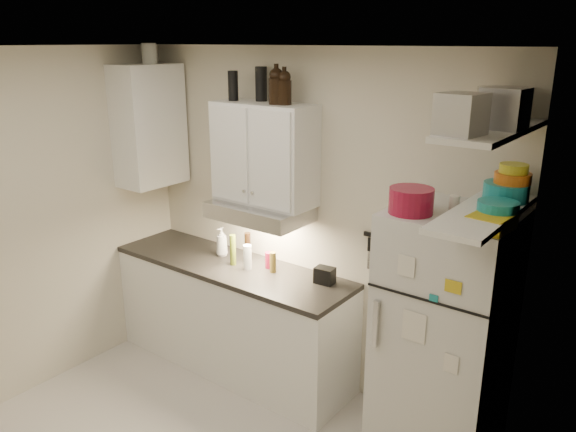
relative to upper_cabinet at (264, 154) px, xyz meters
The scene contains 35 objects.
ceiling 1.58m from the upper_cabinet, 77.33° to the right, with size 3.20×3.00×0.02m, color white.
back_wall 0.63m from the upper_cabinet, 30.26° to the left, with size 3.20×0.02×2.60m, color beige.
left_wall 1.94m from the upper_cabinet, 134.46° to the right, with size 0.02×3.00×2.60m, color beige.
right_wall 2.39m from the upper_cabinet, 34.95° to the right, with size 0.02×3.00×2.60m, color beige.
base_cabinet 1.41m from the upper_cabinet, 151.63° to the right, with size 2.10×0.60×0.88m, color white.
countertop 0.97m from the upper_cabinet, 151.63° to the right, with size 2.10×0.62×0.04m, color black.
upper_cabinet is the anchor object (origin of this frame).
side_cabinet 1.15m from the upper_cabinet, behind, with size 0.33×0.55×1.00m, color white.
range_hood 0.44m from the upper_cabinet, 90.00° to the right, with size 0.76×0.46×0.12m, color silver.
fridge 1.84m from the upper_cabinet, ahead, with size 0.70×0.68×1.70m, color silver.
shelf_hi 1.82m from the upper_cabinet, 10.05° to the right, with size 0.30×0.95×0.03m, color white.
shelf_lo 1.78m from the upper_cabinet, 10.05° to the right, with size 0.30×0.95×0.03m, color white.
knife_strip 1.13m from the upper_cabinet, ahead, with size 0.42×0.02×0.03m, color black.
dutch_oven 1.40m from the upper_cabinet, 14.60° to the right, with size 0.25×0.25×0.15m, color maroon.
book_stack 1.85m from the upper_cabinet, 11.56° to the right, with size 0.19×0.24×0.08m, color gold.
spice_jar 1.56m from the upper_cabinet, ahead, with size 0.06×0.06×0.10m, color silver.
stock_pot 1.74m from the upper_cabinet, ahead, with size 0.25×0.25×0.18m, color silver.
tin_a 1.90m from the upper_cabinet, 10.42° to the right, with size 0.20×0.18×0.20m, color #AAAAAD.
tin_b 1.88m from the upper_cabinet, 20.56° to the right, with size 0.19×0.19×0.19m, color #AAAAAD.
bowl_teal 1.78m from the upper_cabinet, ahead, with size 0.25×0.25×0.10m, color teal.
bowl_orange 1.80m from the upper_cabinet, ahead, with size 0.20×0.20×0.06m, color #C75E12.
bowl_yellow 1.81m from the upper_cabinet, ahead, with size 0.16×0.16×0.05m, color gold.
plates 1.83m from the upper_cabinet, ahead, with size 0.21×0.21×0.05m, color teal.
growler_a 0.52m from the upper_cabinet, 12.00° to the right, with size 0.11×0.11×0.26m, color black, non-canonical shape.
growler_b 0.54m from the upper_cabinet, ahead, with size 0.10×0.10×0.24m, color black, non-canonical shape.
thermos_a 0.51m from the upper_cabinet, 138.32° to the left, with size 0.09×0.09×0.25m, color black.
thermos_b 0.56m from the upper_cabinet, behind, with size 0.08×0.08×0.22m, color black.
side_jar 1.32m from the upper_cabinet, behind, with size 0.12×0.12×0.16m, color silver.
soap_bottle 0.89m from the upper_cabinet, behind, with size 0.10×0.10×0.27m, color white.
pepper_mill 0.83m from the upper_cabinet, 26.43° to the right, with size 0.05×0.05×0.16m, color brown.
oil_bottle 0.82m from the upper_cabinet, 149.51° to the right, with size 0.05×0.05×0.25m, color #5D6E1B.
vinegar_bottle 0.80m from the upper_cabinet, behind, with size 0.05×0.05×0.24m, color black.
clear_bottle 0.82m from the upper_cabinet, 119.29° to the right, with size 0.07×0.07×0.20m, color silver.
red_jar 0.84m from the upper_cabinet, 13.92° to the right, with size 0.06×0.06×0.13m, color maroon.
caddy 1.01m from the upper_cabinet, ahead, with size 0.14×0.10×0.12m, color black.
Camera 1 is at (2.33, -1.86, 2.64)m, focal length 35.00 mm.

